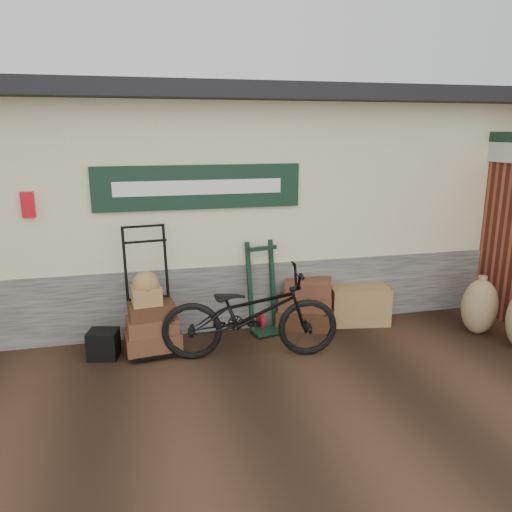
{
  "coord_description": "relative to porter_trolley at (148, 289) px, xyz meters",
  "views": [
    {
      "loc": [
        -1.1,
        -5.27,
        2.64
      ],
      "look_at": [
        0.42,
        0.9,
        1.04
      ],
      "focal_mm": 35.0,
      "sensor_mm": 36.0,
      "label": 1
    }
  ],
  "objects": [
    {
      "name": "suitcase_stack",
      "position": [
        2.09,
        0.23,
        -0.44
      ],
      "size": [
        0.9,
        0.73,
        0.68
      ],
      "primitive_type": null,
      "rotation": [
        0.0,
        0.0,
        -0.37
      ],
      "color": "#392312",
      "rests_on": "ground"
    },
    {
      "name": "green_barrow",
      "position": [
        1.49,
        0.22,
        -0.17
      ],
      "size": [
        0.51,
        0.46,
        1.22
      ],
      "primitive_type": null,
      "rotation": [
        0.0,
        0.0,
        0.22
      ],
      "color": "black",
      "rests_on": "ground"
    },
    {
      "name": "ground",
      "position": [
        0.99,
        -0.62,
        -0.78
      ],
      "size": [
        80.0,
        80.0,
        0.0
      ],
      "primitive_type": "plane",
      "color": "black",
      "rests_on": "ground"
    },
    {
      "name": "burlap_sack_left",
      "position": [
        4.26,
        -0.54,
        -0.41
      ],
      "size": [
        0.56,
        0.51,
        0.75
      ],
      "primitive_type": "ellipsoid",
      "rotation": [
        0.0,
        0.0,
        -0.28
      ],
      "color": "brown",
      "rests_on": "ground"
    },
    {
      "name": "porter_trolley",
      "position": [
        0.0,
        0.0,
        0.0
      ],
      "size": [
        0.84,
        0.67,
        1.56
      ],
      "primitive_type": null,
      "rotation": [
        0.0,
        0.0,
        0.11
      ],
      "color": "black",
      "rests_on": "ground"
    },
    {
      "name": "station_building",
      "position": [
        0.99,
        2.12,
        0.83
      ],
      "size": [
        14.4,
        4.1,
        3.2
      ],
      "color": "#4C4C47",
      "rests_on": "ground"
    },
    {
      "name": "bicycle",
      "position": [
        1.15,
        -0.5,
        -0.18
      ],
      "size": [
        1.03,
        2.17,
        1.21
      ],
      "primitive_type": "imported",
      "rotation": [
        0.0,
        0.0,
        1.42
      ],
      "color": "black",
      "rests_on": "ground"
    },
    {
      "name": "black_trunk",
      "position": [
        -0.56,
        -0.12,
        -0.61
      ],
      "size": [
        0.39,
        0.36,
        0.34
      ],
      "primitive_type": "cube",
      "rotation": [
        0.0,
        0.0,
        -0.22
      ],
      "color": "black",
      "rests_on": "ground"
    },
    {
      "name": "wicker_hamper",
      "position": [
        2.88,
        0.23,
        -0.52
      ],
      "size": [
        0.88,
        0.65,
        0.53
      ],
      "primitive_type": "cube",
      "rotation": [
        0.0,
        0.0,
        -0.17
      ],
      "color": "brown",
      "rests_on": "ground"
    }
  ]
}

